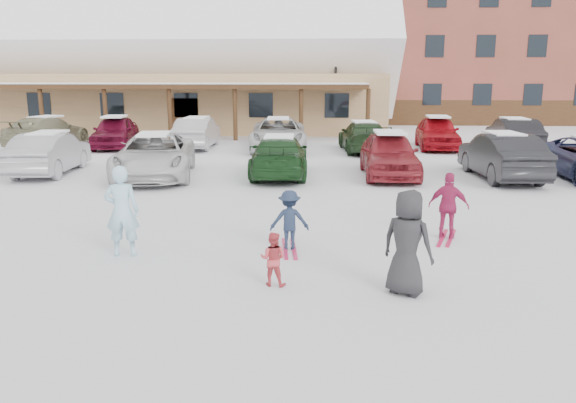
{
  "coord_description": "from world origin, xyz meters",
  "views": [
    {
      "loc": [
        0.86,
        -9.88,
        3.43
      ],
      "look_at": [
        0.3,
        1.0,
        1.0
      ],
      "focal_mm": 35.0,
      "sensor_mm": 36.0,
      "label": 1
    }
  ],
  "objects_px": {
    "parked_car_8": "(115,132)",
    "parked_car_2": "(155,156)",
    "adult_skier": "(122,211)",
    "day_lodge": "(169,69)",
    "parked_car_10": "(278,134)",
    "bystander_dark": "(407,243)",
    "parked_car_4": "(389,154)",
    "parked_car_3": "(279,156)",
    "parked_car_13": "(513,135)",
    "parked_car_7": "(47,132)",
    "alpine_hotel": "(486,10)",
    "parked_car_12": "(437,133)",
    "child_navy": "(289,220)",
    "parked_car_9": "(197,133)",
    "lamp_post": "(336,73)",
    "toddler_red": "(273,259)",
    "parked_car_1": "(50,153)",
    "child_magenta": "(449,206)",
    "parked_car_5": "(502,156)",
    "parked_car_11": "(364,137)"
  },
  "relations": [
    {
      "from": "parked_car_8",
      "to": "parked_car_2",
      "type": "bearing_deg",
      "value": -70.32
    },
    {
      "from": "parked_car_2",
      "to": "adult_skier",
      "type": "bearing_deg",
      "value": -87.39
    },
    {
      "from": "day_lodge",
      "to": "parked_car_10",
      "type": "bearing_deg",
      "value": -54.7
    },
    {
      "from": "bystander_dark",
      "to": "parked_car_4",
      "type": "xyz_separation_m",
      "value": [
        1.08,
        11.0,
        -0.08
      ]
    },
    {
      "from": "parked_car_3",
      "to": "parked_car_13",
      "type": "bearing_deg",
      "value": -147.44
    },
    {
      "from": "parked_car_7",
      "to": "alpine_hotel",
      "type": "bearing_deg",
      "value": -134.39
    },
    {
      "from": "parked_car_12",
      "to": "child_navy",
      "type": "bearing_deg",
      "value": -106.74
    },
    {
      "from": "alpine_hotel",
      "to": "parked_car_9",
      "type": "bearing_deg",
      "value": -132.9
    },
    {
      "from": "lamp_post",
      "to": "toddler_red",
      "type": "xyz_separation_m",
      "value": [
        -1.8,
        -25.74,
        -3.2
      ]
    },
    {
      "from": "parked_car_13",
      "to": "parked_car_7",
      "type": "bearing_deg",
      "value": 2.09
    },
    {
      "from": "lamp_post",
      "to": "parked_car_1",
      "type": "distance_m",
      "value": 18.7
    },
    {
      "from": "bystander_dark",
      "to": "parked_car_9",
      "type": "bearing_deg",
      "value": -36.5
    },
    {
      "from": "parked_car_2",
      "to": "parked_car_9",
      "type": "xyz_separation_m",
      "value": [
        -0.24,
        8.17,
        -0.01
      ]
    },
    {
      "from": "bystander_dark",
      "to": "parked_car_2",
      "type": "bearing_deg",
      "value": -23.78
    },
    {
      "from": "adult_skier",
      "to": "lamp_post",
      "type": "bearing_deg",
      "value": -108.56
    },
    {
      "from": "alpine_hotel",
      "to": "parked_car_8",
      "type": "distance_m",
      "value": 32.18
    },
    {
      "from": "child_magenta",
      "to": "parked_car_7",
      "type": "bearing_deg",
      "value": -24.52
    },
    {
      "from": "parked_car_13",
      "to": "child_navy",
      "type": "bearing_deg",
      "value": 62.25
    },
    {
      "from": "parked_car_1",
      "to": "parked_car_12",
      "type": "height_order",
      "value": "parked_car_12"
    },
    {
      "from": "parked_car_2",
      "to": "parked_car_5",
      "type": "distance_m",
      "value": 11.92
    },
    {
      "from": "bystander_dark",
      "to": "parked_car_2",
      "type": "xyz_separation_m",
      "value": [
        -7.04,
        10.38,
        -0.1
      ]
    },
    {
      "from": "adult_skier",
      "to": "parked_car_2",
      "type": "xyz_separation_m",
      "value": [
        -1.85,
        8.66,
        -0.14
      ]
    },
    {
      "from": "toddler_red",
      "to": "parked_car_10",
      "type": "distance_m",
      "value": 17.62
    },
    {
      "from": "child_magenta",
      "to": "parked_car_7",
      "type": "relative_size",
      "value": 0.28
    },
    {
      "from": "adult_skier",
      "to": "toddler_red",
      "type": "height_order",
      "value": "adult_skier"
    },
    {
      "from": "parked_car_7",
      "to": "parked_car_11",
      "type": "distance_m",
      "value": 15.62
    },
    {
      "from": "parked_car_9",
      "to": "parked_car_11",
      "type": "height_order",
      "value": "parked_car_9"
    },
    {
      "from": "parked_car_8",
      "to": "parked_car_10",
      "type": "distance_m",
      "value": 8.1
    },
    {
      "from": "toddler_red",
      "to": "parked_car_2",
      "type": "xyz_separation_m",
      "value": [
        -4.88,
        10.11,
        0.3
      ]
    },
    {
      "from": "parked_car_12",
      "to": "parked_car_10",
      "type": "bearing_deg",
      "value": -167.75
    },
    {
      "from": "toddler_red",
      "to": "parked_car_10",
      "type": "relative_size",
      "value": 0.17
    },
    {
      "from": "parked_car_4",
      "to": "parked_car_5",
      "type": "relative_size",
      "value": 0.96
    },
    {
      "from": "alpine_hotel",
      "to": "parked_car_8",
      "type": "bearing_deg",
      "value": -138.3
    },
    {
      "from": "parked_car_1",
      "to": "parked_car_12",
      "type": "bearing_deg",
      "value": -157.54
    },
    {
      "from": "adult_skier",
      "to": "child_navy",
      "type": "distance_m",
      "value": 3.27
    },
    {
      "from": "child_navy",
      "to": "parked_car_3",
      "type": "relative_size",
      "value": 0.25
    },
    {
      "from": "child_magenta",
      "to": "toddler_red",
      "type": "bearing_deg",
      "value": 58.83
    },
    {
      "from": "parked_car_5",
      "to": "parked_car_11",
      "type": "height_order",
      "value": "parked_car_5"
    },
    {
      "from": "parked_car_2",
      "to": "parked_car_8",
      "type": "relative_size",
      "value": 1.21
    },
    {
      "from": "parked_car_4",
      "to": "parked_car_12",
      "type": "relative_size",
      "value": 0.99
    },
    {
      "from": "parked_car_2",
      "to": "parked_car_5",
      "type": "height_order",
      "value": "parked_car_5"
    },
    {
      "from": "parked_car_2",
      "to": "parked_car_10",
      "type": "distance_m",
      "value": 8.37
    },
    {
      "from": "parked_car_7",
      "to": "parked_car_13",
      "type": "distance_m",
      "value": 22.56
    },
    {
      "from": "lamp_post",
      "to": "parked_car_8",
      "type": "bearing_deg",
      "value": -145.62
    },
    {
      "from": "parked_car_4",
      "to": "alpine_hotel",
      "type": "bearing_deg",
      "value": 69.12
    },
    {
      "from": "parked_car_1",
      "to": "parked_car_7",
      "type": "relative_size",
      "value": 0.87
    },
    {
      "from": "parked_car_12",
      "to": "parked_car_3",
      "type": "bearing_deg",
      "value": -127.36
    },
    {
      "from": "parked_car_3",
      "to": "parked_car_9",
      "type": "bearing_deg",
      "value": -61.12
    },
    {
      "from": "parked_car_5",
      "to": "parked_car_12",
      "type": "bearing_deg",
      "value": -89.07
    },
    {
      "from": "day_lodge",
      "to": "bystander_dark",
      "type": "relative_size",
      "value": 17.0
    }
  ]
}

